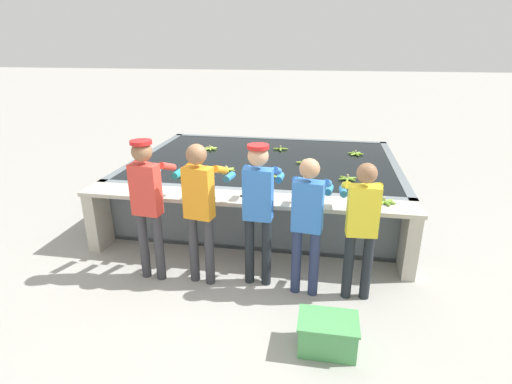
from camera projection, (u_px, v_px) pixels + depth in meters
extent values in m
plane|color=#A3A099|center=(241.00, 267.00, 5.07)|extent=(80.00, 80.00, 0.00)
cube|color=slate|center=(265.00, 205.00, 6.95)|extent=(4.27, 3.18, 0.06)
cube|color=slate|center=(248.00, 220.00, 5.39)|extent=(4.27, 0.12, 0.87)
cube|color=slate|center=(277.00, 159.00, 8.21)|extent=(4.27, 0.12, 0.87)
cube|color=slate|center=(151.00, 177.00, 7.14)|extent=(0.12, 3.18, 0.87)
cube|color=slate|center=(392.00, 190.00, 6.47)|extent=(0.12, 3.18, 0.87)
cube|color=black|center=(265.00, 182.00, 6.79)|extent=(4.03, 2.94, 0.81)
cube|color=slate|center=(207.00, 204.00, 5.93)|extent=(0.06, 0.80, 0.87)
cube|color=slate|center=(303.00, 210.00, 5.70)|extent=(0.06, 0.80, 0.87)
cube|color=#B7B2A3|center=(244.00, 199.00, 4.99)|extent=(4.27, 0.45, 0.05)
cube|color=#B7B2A3|center=(99.00, 219.00, 5.47)|extent=(0.16, 0.41, 0.82)
cube|color=#B7B2A3|center=(409.00, 243.00, 4.81)|extent=(0.16, 0.41, 0.82)
cylinder|color=#38383D|center=(144.00, 245.00, 4.75)|extent=(0.11, 0.11, 0.84)
cylinder|color=#38383D|center=(159.00, 247.00, 4.70)|extent=(0.11, 0.11, 0.84)
cube|color=#DB3D33|center=(146.00, 190.00, 4.47)|extent=(0.33, 0.20, 0.59)
sphere|color=#896042|center=(142.00, 152.00, 4.32)|extent=(0.23, 0.23, 0.23)
cylinder|color=red|center=(141.00, 142.00, 4.28)|extent=(0.24, 0.24, 0.04)
cylinder|color=#DB3D33|center=(143.00, 164.00, 4.66)|extent=(0.11, 0.32, 0.18)
cylinder|color=#1EA3AD|center=(155.00, 172.00, 4.95)|extent=(0.10, 0.21, 0.08)
cylinder|color=#DB3D33|center=(168.00, 166.00, 4.59)|extent=(0.11, 0.32, 0.18)
cylinder|color=#1EA3AD|center=(178.00, 174.00, 4.87)|extent=(0.10, 0.21, 0.08)
cylinder|color=#38383D|center=(194.00, 249.00, 4.67)|extent=(0.11, 0.11, 0.83)
cylinder|color=#38383D|center=(209.00, 251.00, 4.61)|extent=(0.11, 0.11, 0.83)
cube|color=orange|center=(198.00, 193.00, 4.39)|extent=(0.34, 0.22, 0.59)
sphere|color=#896042|center=(196.00, 154.00, 4.24)|extent=(0.23, 0.23, 0.23)
cylinder|color=orange|center=(195.00, 167.00, 4.59)|extent=(0.13, 0.32, 0.18)
cylinder|color=teal|center=(205.00, 174.00, 4.87)|extent=(0.11, 0.21, 0.08)
cylinder|color=orange|center=(220.00, 170.00, 4.49)|extent=(0.13, 0.32, 0.18)
cylinder|color=teal|center=(229.00, 177.00, 4.77)|extent=(0.11, 0.21, 0.08)
cylinder|color=#1E2328|center=(250.00, 251.00, 4.63)|extent=(0.11, 0.11, 0.83)
cylinder|color=#1E2328|center=(266.00, 252.00, 4.59)|extent=(0.11, 0.11, 0.83)
cube|color=blue|center=(258.00, 194.00, 4.36)|extent=(0.33, 0.18, 0.59)
sphere|color=tan|center=(258.00, 156.00, 4.21)|extent=(0.22, 0.22, 0.22)
cylinder|color=red|center=(258.00, 147.00, 4.18)|extent=(0.24, 0.24, 0.04)
cylinder|color=blue|center=(249.00, 169.00, 4.55)|extent=(0.09, 0.31, 0.18)
cylinder|color=teal|center=(254.00, 176.00, 4.84)|extent=(0.09, 0.20, 0.08)
cylinder|color=blue|center=(277.00, 171.00, 4.49)|extent=(0.09, 0.31, 0.18)
cylinder|color=teal|center=(280.00, 178.00, 4.78)|extent=(0.09, 0.20, 0.08)
cylinder|color=navy|center=(296.00, 261.00, 4.46)|extent=(0.11, 0.11, 0.79)
cylinder|color=navy|center=(314.00, 263.00, 4.40)|extent=(0.11, 0.11, 0.79)
cube|color=blue|center=(308.00, 206.00, 4.19)|extent=(0.34, 0.21, 0.56)
sphere|color=tan|center=(310.00, 169.00, 4.05)|extent=(0.21, 0.21, 0.21)
cylinder|color=blue|center=(298.00, 180.00, 4.39)|extent=(0.12, 0.32, 0.18)
cylinder|color=teal|center=(302.00, 187.00, 4.68)|extent=(0.11, 0.21, 0.08)
cylinder|color=blue|center=(327.00, 183.00, 4.31)|extent=(0.12, 0.32, 0.18)
cylinder|color=teal|center=(329.00, 190.00, 4.59)|extent=(0.11, 0.21, 0.08)
cylinder|color=#1E2328|center=(348.00, 266.00, 4.36)|extent=(0.11, 0.11, 0.77)
cylinder|color=#1E2328|center=(367.00, 267.00, 4.34)|extent=(0.11, 0.11, 0.77)
cube|color=yellow|center=(363.00, 211.00, 4.12)|extent=(0.33, 0.19, 0.55)
sphere|color=#896042|center=(367.00, 173.00, 3.98)|extent=(0.21, 0.21, 0.21)
cylinder|color=yellow|center=(346.00, 185.00, 4.30)|extent=(0.10, 0.31, 0.18)
cylinder|color=teal|center=(343.00, 191.00, 4.59)|extent=(0.10, 0.20, 0.08)
cylinder|color=yellow|center=(377.00, 186.00, 4.27)|extent=(0.10, 0.31, 0.18)
cylinder|color=teal|center=(371.00, 193.00, 4.56)|extent=(0.10, 0.20, 0.08)
ellipsoid|color=#9EC642|center=(303.00, 164.00, 6.32)|extent=(0.09, 0.17, 0.04)
ellipsoid|color=#9EC642|center=(307.00, 163.00, 6.32)|extent=(0.16, 0.13, 0.04)
ellipsoid|color=#9EC642|center=(307.00, 162.00, 6.38)|extent=(0.16, 0.13, 0.04)
ellipsoid|color=#9EC642|center=(304.00, 162.00, 6.41)|extent=(0.08, 0.17, 0.04)
ellipsoid|color=#9EC642|center=(301.00, 163.00, 6.37)|extent=(0.17, 0.04, 0.04)
cylinder|color=tan|center=(304.00, 161.00, 6.35)|extent=(0.03, 0.03, 0.04)
ellipsoid|color=#9EC642|center=(207.00, 148.00, 7.24)|extent=(0.17, 0.05, 0.04)
ellipsoid|color=#9EC642|center=(208.00, 149.00, 7.19)|extent=(0.12, 0.16, 0.04)
ellipsoid|color=#9EC642|center=(210.00, 149.00, 7.18)|extent=(0.09, 0.17, 0.04)
ellipsoid|color=#9EC642|center=(212.00, 149.00, 7.21)|extent=(0.17, 0.09, 0.04)
ellipsoid|color=#9EC642|center=(213.00, 148.00, 7.25)|extent=(0.16, 0.12, 0.04)
ellipsoid|color=#9EC642|center=(211.00, 148.00, 7.28)|extent=(0.06, 0.17, 0.04)
ellipsoid|color=#9EC642|center=(208.00, 148.00, 7.27)|extent=(0.15, 0.15, 0.04)
cylinder|color=tan|center=(210.00, 146.00, 7.22)|extent=(0.03, 0.03, 0.04)
ellipsoid|color=#75A333|center=(185.00, 176.00, 5.72)|extent=(0.09, 0.17, 0.04)
ellipsoid|color=#75A333|center=(188.00, 175.00, 5.75)|extent=(0.17, 0.07, 0.04)
ellipsoid|color=#75A333|center=(188.00, 174.00, 5.80)|extent=(0.14, 0.15, 0.04)
ellipsoid|color=#75A333|center=(185.00, 174.00, 5.82)|extent=(0.09, 0.17, 0.04)
ellipsoid|color=#75A333|center=(181.00, 175.00, 5.79)|extent=(0.17, 0.07, 0.04)
ellipsoid|color=#75A333|center=(181.00, 176.00, 5.74)|extent=(0.14, 0.15, 0.04)
cylinder|color=tan|center=(184.00, 173.00, 5.76)|extent=(0.03, 0.03, 0.04)
ellipsoid|color=#75A333|center=(344.00, 179.00, 5.61)|extent=(0.17, 0.10, 0.04)
ellipsoid|color=#75A333|center=(347.00, 180.00, 5.57)|extent=(0.06, 0.17, 0.04)
ellipsoid|color=#75A333|center=(351.00, 179.00, 5.58)|extent=(0.16, 0.13, 0.04)
ellipsoid|color=#75A333|center=(351.00, 178.00, 5.63)|extent=(0.17, 0.10, 0.04)
ellipsoid|color=#75A333|center=(348.00, 177.00, 5.67)|extent=(0.06, 0.17, 0.04)
ellipsoid|color=#75A333|center=(344.00, 178.00, 5.65)|extent=(0.16, 0.13, 0.04)
cylinder|color=tan|center=(348.00, 176.00, 5.60)|extent=(0.03, 0.03, 0.04)
ellipsoid|color=#9EC642|center=(227.00, 171.00, 5.97)|extent=(0.12, 0.17, 0.04)
ellipsoid|color=#9EC642|center=(230.00, 170.00, 6.00)|extent=(0.17, 0.06, 0.04)
ellipsoid|color=#9EC642|center=(229.00, 169.00, 6.04)|extent=(0.15, 0.14, 0.04)
ellipsoid|color=#9EC642|center=(227.00, 169.00, 6.07)|extent=(0.05, 0.17, 0.04)
ellipsoid|color=#9EC642|center=(224.00, 169.00, 6.05)|extent=(0.16, 0.13, 0.04)
ellipsoid|color=#9EC642|center=(222.00, 170.00, 6.01)|extent=(0.17, 0.08, 0.04)
ellipsoid|color=#9EC642|center=(224.00, 171.00, 5.97)|extent=(0.10, 0.17, 0.04)
cylinder|color=tan|center=(226.00, 167.00, 6.00)|extent=(0.03, 0.03, 0.04)
ellipsoid|color=#7FAD33|center=(280.00, 150.00, 7.15)|extent=(0.06, 0.17, 0.04)
ellipsoid|color=#7FAD33|center=(283.00, 149.00, 7.20)|extent=(0.17, 0.06, 0.04)
ellipsoid|color=#7FAD33|center=(280.00, 148.00, 7.25)|extent=(0.06, 0.17, 0.04)
ellipsoid|color=#7FAD33|center=(277.00, 149.00, 7.21)|extent=(0.17, 0.06, 0.04)
cylinder|color=tan|center=(280.00, 147.00, 7.19)|extent=(0.03, 0.03, 0.04)
ellipsoid|color=#7FAD33|center=(354.00, 153.00, 6.94)|extent=(0.10, 0.17, 0.04)
ellipsoid|color=#7FAD33|center=(352.00, 153.00, 6.90)|extent=(0.17, 0.06, 0.04)
ellipsoid|color=#7FAD33|center=(354.00, 154.00, 6.85)|extent=(0.13, 0.16, 0.04)
ellipsoid|color=#7FAD33|center=(357.00, 154.00, 6.83)|extent=(0.10, 0.17, 0.04)
ellipsoid|color=#7FAD33|center=(359.00, 154.00, 6.87)|extent=(0.17, 0.06, 0.04)
ellipsoid|color=#7FAD33|center=(357.00, 153.00, 6.92)|extent=(0.13, 0.16, 0.04)
cylinder|color=tan|center=(356.00, 152.00, 6.87)|extent=(0.03, 0.03, 0.04)
ellipsoid|color=#9EC642|center=(272.00, 177.00, 5.69)|extent=(0.17, 0.08, 0.04)
ellipsoid|color=#9EC642|center=(268.00, 176.00, 5.74)|extent=(0.08, 0.17, 0.04)
ellipsoid|color=#9EC642|center=(264.00, 177.00, 5.68)|extent=(0.17, 0.08, 0.04)
ellipsoid|color=#9EC642|center=(269.00, 178.00, 5.64)|extent=(0.08, 0.17, 0.04)
cylinder|color=tan|center=(268.00, 174.00, 5.68)|extent=(0.03, 0.03, 0.04)
ellipsoid|color=#75A333|center=(389.00, 202.00, 4.76)|extent=(0.17, 0.08, 0.04)
ellipsoid|color=#75A333|center=(388.00, 201.00, 4.81)|extent=(0.16, 0.13, 0.04)
ellipsoid|color=#75A333|center=(384.00, 200.00, 4.84)|extent=(0.05, 0.17, 0.04)
ellipsoid|color=#75A333|center=(380.00, 200.00, 4.83)|extent=(0.15, 0.14, 0.04)
ellipsoid|color=#75A333|center=(379.00, 202.00, 4.79)|extent=(0.17, 0.06, 0.04)
ellipsoid|color=#75A333|center=(382.00, 203.00, 4.75)|extent=(0.11, 0.17, 0.04)
ellipsoid|color=#75A333|center=(386.00, 203.00, 4.73)|extent=(0.10, 0.17, 0.04)
cylinder|color=tan|center=(384.00, 199.00, 4.77)|extent=(0.03, 0.03, 0.04)
cube|color=silver|center=(259.00, 198.00, 4.91)|extent=(0.20, 0.07, 0.00)
cube|color=black|center=(244.00, 196.00, 4.98)|extent=(0.10, 0.04, 0.02)
cube|color=silver|center=(149.00, 190.00, 5.20)|extent=(0.20, 0.07, 0.00)
cube|color=black|center=(137.00, 188.00, 5.27)|extent=(0.10, 0.04, 0.02)
cube|color=#4C9E56|center=(327.00, 335.00, 3.67)|extent=(0.52, 0.36, 0.30)
cube|color=#4C9E56|center=(328.00, 321.00, 3.61)|extent=(0.55, 0.39, 0.02)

